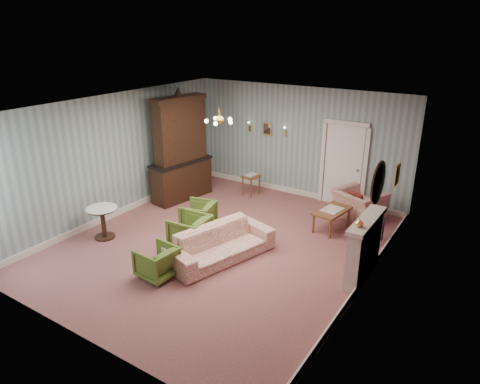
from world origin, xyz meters
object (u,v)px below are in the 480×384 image
Objects in this scene: pedestal_table at (103,223)px; wingback_chair at (359,200)px; olive_chair_b at (190,230)px; olive_chair_c at (198,214)px; dresser at (180,146)px; fireplace at (364,248)px; sofa_chintz at (221,239)px; side_table_black at (375,230)px; coffee_table at (331,219)px; olive_chair_a at (157,261)px.

wingback_chair is at bearing 43.08° from pedestal_table.
olive_chair_b is 0.84m from olive_chair_c.
wingback_chair is at bearing 117.41° from olive_chair_c.
olive_chair_b is at bearing -37.35° from dresser.
wingback_chair is 0.37× the size of dresser.
sofa_chintz is at bearing -161.27° from fireplace.
side_table_black is 5.80m from pedestal_table.
coffee_table is 1.35× the size of pedestal_table.
sofa_chintz is 3.74m from wingback_chair.
olive_chair_c is 3.00m from coffee_table.
pedestal_table reaches higher than olive_chair_a.
olive_chair_c is 3.82m from wingback_chair.
olive_chair_a is 2.12m from pedestal_table.
fireplace reaches higher than side_table_black.
wingback_chair is 1.50× the size of pedestal_table.
dresser reaches higher than side_table_black.
wingback_chair reaches higher than side_table_black.
wingback_chair is (2.47, 3.29, 0.09)m from olive_chair_b.
fireplace is 1.52m from side_table_black.
olive_chair_b reaches higher than pedestal_table.
sofa_chintz is at bearing 86.06° from wingback_chair.
sofa_chintz is 2.28× the size of coffee_table.
side_table_black is (0.69, -1.02, -0.20)m from wingback_chair.
fireplace reaches higher than olive_chair_c.
coffee_table is (2.54, 1.59, -0.11)m from olive_chair_c.
olive_chair_a is at bearing 6.41° from olive_chair_b.
dresser reaches higher than wingback_chair.
pedestal_table is (-1.81, -0.71, -0.02)m from olive_chair_b.
wingback_chair reaches higher than olive_chair_c.
olive_chair_c is (-0.61, 2.00, 0.02)m from olive_chair_a.
olive_chair_a is 0.62× the size of wingback_chair.
olive_chair_b is 0.53× the size of fireplace.
olive_chair_b is 0.34× the size of sofa_chintz.
olive_chair_b reaches higher than coffee_table.
sofa_chintz is at bearing -119.17° from coffee_table.
wingback_chair is 1.03m from coffee_table.
olive_chair_a is at bearing 86.01° from wingback_chair.
sofa_chintz is 2.70m from fireplace.
fireplace reaches higher than sofa_chintz.
fireplace is at bearing 76.41° from olive_chair_c.
olive_chair_c reaches higher than coffee_table.
fireplace is (5.25, -1.20, -0.85)m from dresser.
sofa_chintz is at bearing 13.83° from pedestal_table.
pedestal_table is (-1.43, -1.46, 0.00)m from olive_chair_c.
olive_chair_a is at bearing -146.82° from fireplace.
coffee_table is (4.05, 0.34, -1.18)m from dresser.
olive_chair_c is at bearing 72.48° from sofa_chintz.
olive_chair_b reaches higher than olive_chair_c.
pedestal_table is at bearing -163.73° from fireplace.
olive_chair_b is 3.89m from side_table_black.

